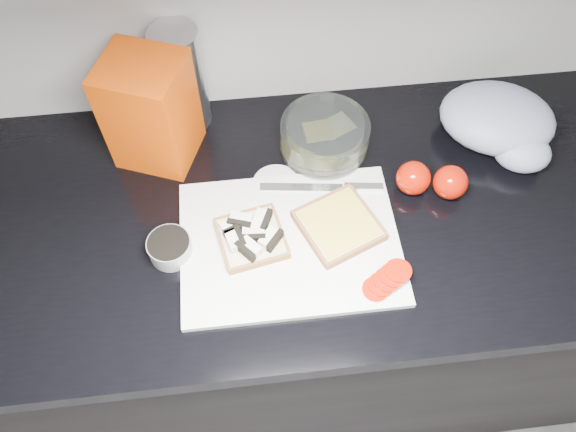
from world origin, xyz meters
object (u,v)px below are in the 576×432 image
object	(u,v)px
glass_bowl	(324,138)
steel_canister	(182,79)
cutting_board	(290,242)
bread_bag	(151,111)

from	to	relation	value
glass_bowl	steel_canister	distance (m)	0.31
cutting_board	bread_bag	bearing A→B (deg)	132.99
cutting_board	bread_bag	size ratio (longest dim) A/B	1.76
glass_bowl	bread_bag	bearing A→B (deg)	173.58
cutting_board	glass_bowl	world-z (taller)	glass_bowl
cutting_board	bread_bag	xyz separation A→B (m)	(-0.24, 0.25, 0.11)
bread_bag	steel_canister	world-z (taller)	same
glass_bowl	bread_bag	size ratio (longest dim) A/B	0.78
cutting_board	glass_bowl	bearing A→B (deg)	66.30
cutting_board	steel_canister	world-z (taller)	steel_canister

